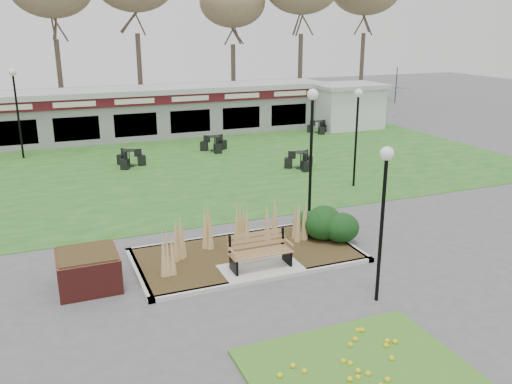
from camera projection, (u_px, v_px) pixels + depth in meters
name	position (u px, v px, depth m)	size (l,w,h in m)	color
ground	(263.00, 274.00, 14.56)	(100.00, 100.00, 0.00)	#515154
lawn	(163.00, 169.00, 25.17)	(34.00, 16.00, 0.02)	#205B1C
flower_bed	(356.00, 367.00, 10.47)	(4.20, 3.00, 0.16)	#3A6D1F
planting_bed	(285.00, 237.00, 16.11)	(6.75, 3.40, 1.27)	#2E2312
park_bench	(260.00, 250.00, 14.61)	(1.70, 0.66, 0.93)	#996B45
brick_planter	(88.00, 270.00, 13.72)	(1.50, 1.50, 0.95)	maroon
food_pavilion	(131.00, 113.00, 31.78)	(24.60, 3.40, 2.90)	gray
service_hut	(347.00, 105.00, 34.94)	(4.40, 3.40, 2.83)	silver
lamp_post_near_left	(384.00, 191.00, 12.36)	(0.32, 0.32, 3.82)	black
lamp_post_mid_right	(312.00, 126.00, 17.72)	(0.37, 0.37, 4.46)	black
lamp_post_far_right	(357.00, 116.00, 21.62)	(0.33, 0.33, 4.02)	black
lamp_post_far_left	(15.00, 94.00, 26.21)	(0.37, 0.37, 4.44)	black
bistro_set_a	(130.00, 161.00, 25.52)	(1.28, 1.46, 0.78)	black
bistro_set_b	(215.00, 146.00, 28.63)	(1.50, 1.33, 0.80)	black
bistro_set_c	(301.00, 163.00, 25.14)	(1.47, 1.29, 0.78)	black
bistro_set_d	(319.00, 129.00, 33.48)	(1.36, 1.31, 0.74)	black
patio_umbrella	(395.00, 102.00, 34.29)	(2.72, 2.75, 2.79)	black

